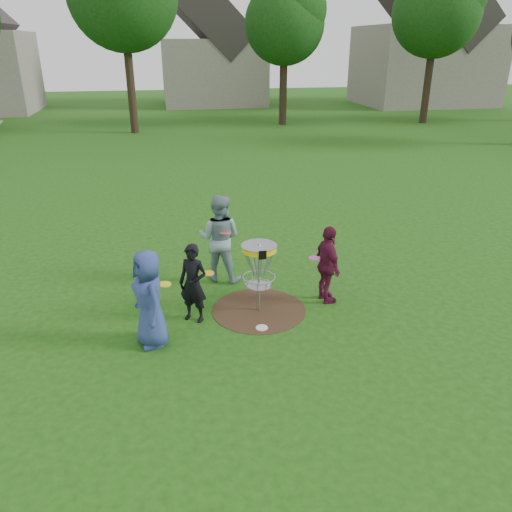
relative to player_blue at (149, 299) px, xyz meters
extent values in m
plane|color=#19470F|center=(1.99, 0.78, -0.85)|extent=(100.00, 100.00, 0.00)
cylinder|color=#47331E|center=(1.99, 0.78, -0.84)|extent=(1.80, 1.80, 0.01)
imported|color=navy|center=(0.00, 0.00, 0.00)|extent=(0.79, 0.96, 1.70)
imported|color=black|center=(0.76, 0.66, -0.11)|extent=(0.64, 0.59, 1.48)
imported|color=gray|center=(1.44, 2.29, 0.09)|extent=(1.13, 1.03, 1.88)
imported|color=#5B1431|center=(3.35, 0.90, -0.07)|extent=(0.48, 0.95, 1.56)
cylinder|color=silver|center=(1.91, 0.12, -0.84)|extent=(0.22, 0.22, 0.02)
cylinder|color=#9EA0A5|center=(1.99, 0.78, -0.16)|extent=(0.05, 0.05, 1.38)
cylinder|color=yellow|center=(1.99, 0.78, 0.43)|extent=(0.64, 0.64, 0.10)
cylinder|color=#9EA0A5|center=(1.99, 0.78, 0.49)|extent=(0.66, 0.66, 0.01)
cube|color=black|center=(1.99, 0.46, 0.43)|extent=(0.14, 0.02, 0.16)
torus|color=#9EA0A5|center=(1.99, 0.78, -0.15)|extent=(0.62, 0.62, 0.02)
torus|color=#9EA0A5|center=(1.99, 0.78, -0.31)|extent=(0.50, 0.50, 0.02)
cylinder|color=#9EA0A5|center=(1.99, 0.78, -0.32)|extent=(0.44, 0.44, 0.01)
cylinder|color=yellow|center=(0.26, 0.10, 0.19)|extent=(0.22, 0.22, 0.02)
cylinder|color=yellow|center=(1.04, 0.69, 0.06)|extent=(0.22, 0.22, 0.02)
cylinder|color=#FD424E|center=(1.53, 2.03, 0.31)|extent=(0.22, 0.22, 0.02)
cylinder|color=#FF43D2|center=(3.08, 0.88, 0.11)|extent=(0.22, 0.22, 0.02)
cylinder|color=#38281C|center=(-1.01, 22.28, 1.46)|extent=(0.46, 0.46, 4.62)
cylinder|color=#38281C|center=(7.99, 23.78, 1.04)|extent=(0.46, 0.46, 3.78)
sphere|color=#164211|center=(7.99, 23.78, 4.91)|extent=(4.68, 4.68, 4.68)
cylinder|color=#38281C|center=(16.99, 22.78, 1.25)|extent=(0.46, 0.46, 4.20)
sphere|color=#164211|center=(16.99, 22.78, 5.55)|extent=(5.20, 5.20, 5.20)
cube|color=gray|center=(4.99, 35.78, 1.65)|extent=(8.00, 7.00, 5.00)
cube|color=#2D2826|center=(4.99, 35.78, 5.59)|extent=(6.11, 7.14, 6.11)
cube|color=gray|center=(21.99, 32.78, 2.15)|extent=(10.00, 8.00, 6.00)
cube|color=#2D2826|center=(21.99, 32.78, 6.95)|extent=(7.64, 8.16, 7.64)
camera|label=1|loc=(0.37, -7.43, 3.86)|focal=35.00mm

